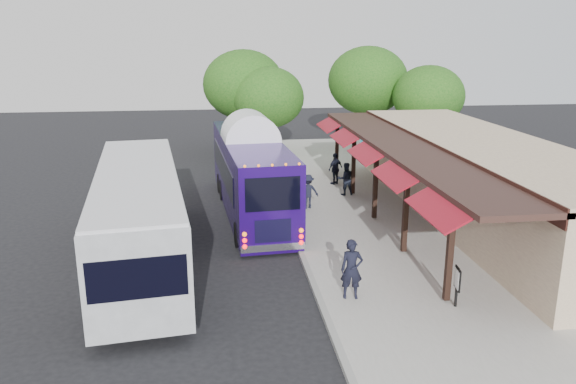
{
  "coord_description": "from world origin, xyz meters",
  "views": [
    {
      "loc": [
        -2.85,
        -18.68,
        7.84
      ],
      "look_at": [
        -0.14,
        2.97,
        1.8
      ],
      "focal_mm": 35.0,
      "sensor_mm": 36.0,
      "label": 1
    }
  ],
  "objects_px": {
    "coach_bus": "(251,170)",
    "ped_a": "(352,269)",
    "city_bus": "(139,213)",
    "ped_b": "(345,179)",
    "ped_d": "(308,191)",
    "ped_c": "(335,169)",
    "sign_board": "(457,281)"
  },
  "relations": [
    {
      "from": "coach_bus",
      "to": "ped_a",
      "type": "height_order",
      "value": "coach_bus"
    },
    {
      "from": "city_bus",
      "to": "ped_a",
      "type": "distance_m",
      "value": 7.89
    },
    {
      "from": "coach_bus",
      "to": "ped_b",
      "type": "bearing_deg",
      "value": 16.5
    },
    {
      "from": "ped_d",
      "to": "ped_b",
      "type": "bearing_deg",
      "value": -144.95
    },
    {
      "from": "ped_c",
      "to": "city_bus",
      "type": "bearing_deg",
      "value": 11.57
    },
    {
      "from": "ped_c",
      "to": "sign_board",
      "type": "height_order",
      "value": "ped_c"
    },
    {
      "from": "ped_a",
      "to": "ped_c",
      "type": "xyz_separation_m",
      "value": [
        2.33,
        13.56,
        -0.07
      ]
    },
    {
      "from": "ped_b",
      "to": "ped_a",
      "type": "bearing_deg",
      "value": 74.51
    },
    {
      "from": "ped_d",
      "to": "ped_a",
      "type": "bearing_deg",
      "value": 81.99
    },
    {
      "from": "coach_bus",
      "to": "city_bus",
      "type": "height_order",
      "value": "coach_bus"
    },
    {
      "from": "ped_a",
      "to": "sign_board",
      "type": "height_order",
      "value": "ped_a"
    },
    {
      "from": "city_bus",
      "to": "sign_board",
      "type": "bearing_deg",
      "value": -34.42
    },
    {
      "from": "ped_b",
      "to": "ped_d",
      "type": "distance_m",
      "value": 3.02
    },
    {
      "from": "city_bus",
      "to": "ped_c",
      "type": "height_order",
      "value": "city_bus"
    },
    {
      "from": "ped_b",
      "to": "ped_c",
      "type": "bearing_deg",
      "value": -91.9
    },
    {
      "from": "coach_bus",
      "to": "ped_d",
      "type": "xyz_separation_m",
      "value": [
        2.61,
        -0.16,
        -1.03
      ]
    },
    {
      "from": "coach_bus",
      "to": "ped_c",
      "type": "relative_size",
      "value": 6.84
    },
    {
      "from": "ped_a",
      "to": "city_bus",
      "type": "bearing_deg",
      "value": 156.11
    },
    {
      "from": "ped_b",
      "to": "ped_d",
      "type": "bearing_deg",
      "value": 38.47
    },
    {
      "from": "coach_bus",
      "to": "ped_b",
      "type": "distance_m",
      "value": 5.29
    },
    {
      "from": "coach_bus",
      "to": "ped_a",
      "type": "bearing_deg",
      "value": -80.05
    },
    {
      "from": "ped_a",
      "to": "ped_c",
      "type": "distance_m",
      "value": 13.75
    },
    {
      "from": "coach_bus",
      "to": "city_bus",
      "type": "bearing_deg",
      "value": -132.4
    },
    {
      "from": "coach_bus",
      "to": "ped_a",
      "type": "xyz_separation_m",
      "value": [
        2.45,
        -9.54,
        -0.9
      ]
    },
    {
      "from": "coach_bus",
      "to": "ped_d",
      "type": "bearing_deg",
      "value": -8.01
    },
    {
      "from": "ped_c",
      "to": "sign_board",
      "type": "bearing_deg",
      "value": 57.56
    },
    {
      "from": "ped_c",
      "to": "ped_d",
      "type": "relative_size",
      "value": 1.07
    },
    {
      "from": "ped_a",
      "to": "ped_b",
      "type": "height_order",
      "value": "ped_a"
    },
    {
      "from": "ped_a",
      "to": "ped_d",
      "type": "xyz_separation_m",
      "value": [
        0.16,
        9.38,
        -0.13
      ]
    },
    {
      "from": "sign_board",
      "to": "ped_c",
      "type": "bearing_deg",
      "value": 100.61
    },
    {
      "from": "coach_bus",
      "to": "ped_d",
      "type": "height_order",
      "value": "coach_bus"
    },
    {
      "from": "coach_bus",
      "to": "city_bus",
      "type": "distance_m",
      "value": 6.96
    }
  ]
}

